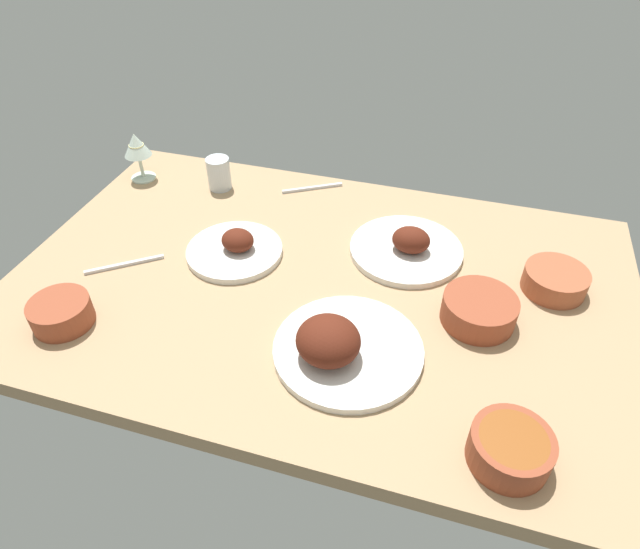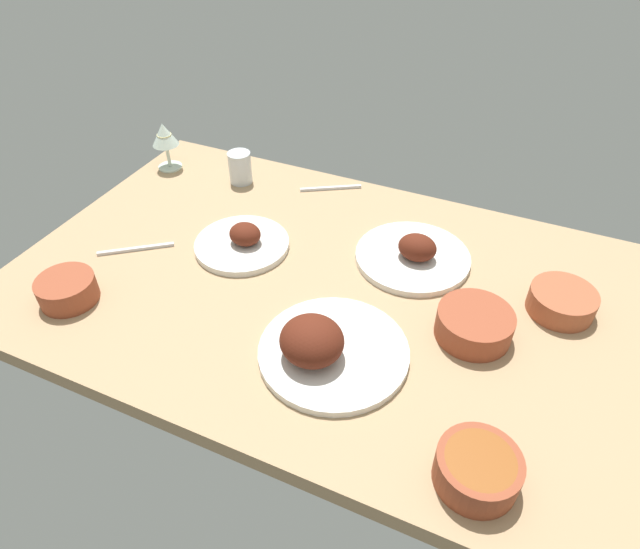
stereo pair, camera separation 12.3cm
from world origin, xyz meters
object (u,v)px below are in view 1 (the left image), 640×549
(bowl_onions, at_px, (61,312))
(wine_glass, at_px, (137,147))
(water_tumbler, at_px, (219,173))
(plate_far_side, at_px, (407,247))
(plate_center_main, at_px, (339,345))
(bowl_cream, at_px, (555,280))
(fork_loose, at_px, (125,264))
(bowl_soup, at_px, (510,448))
(spoon_loose, at_px, (312,188))
(bowl_pasta, at_px, (479,309))
(plate_near_viewer, at_px, (235,248))

(bowl_onions, xyz_separation_m, wine_glass, (-0.15, 0.57, 0.07))
(water_tumbler, bearing_deg, plate_far_side, -14.91)
(plate_center_main, relative_size, bowl_cream, 2.14)
(fork_loose, bearing_deg, bowl_soup, 126.70)
(wine_glass, relative_size, spoon_loose, 0.81)
(wine_glass, bearing_deg, fork_loose, -65.79)
(bowl_pasta, distance_m, fork_loose, 0.81)
(plate_near_viewer, xyz_separation_m, bowl_onions, (-0.25, -0.32, 0.01))
(bowl_soup, xyz_separation_m, fork_loose, (-0.88, 0.26, -0.03))
(fork_loose, distance_m, spoon_loose, 0.55)
(bowl_cream, bearing_deg, bowl_soup, -100.22)
(plate_far_side, relative_size, bowl_pasta, 1.76)
(spoon_loose, bearing_deg, wine_glass, -21.14)
(plate_far_side, relative_size, bowl_soup, 2.01)
(plate_near_viewer, bearing_deg, water_tumbler, 121.14)
(plate_center_main, distance_m, bowl_cream, 0.52)
(bowl_onions, height_order, spoon_loose, bowl_onions)
(bowl_onions, bearing_deg, bowl_soup, -4.00)
(plate_far_side, xyz_separation_m, plate_center_main, (-0.07, -0.36, 0.01))
(plate_near_viewer, xyz_separation_m, wine_glass, (-0.40, 0.25, 0.08))
(bowl_onions, bearing_deg, wine_glass, 104.52)
(plate_far_side, height_order, plate_near_viewer, plate_far_side)
(water_tumbler, height_order, fork_loose, water_tumbler)
(wine_glass, height_order, water_tumbler, wine_glass)
(bowl_onions, height_order, water_tumbler, water_tumbler)
(bowl_cream, xyz_separation_m, wine_glass, (-1.13, 0.17, 0.07))
(bowl_soup, xyz_separation_m, bowl_onions, (-0.90, 0.06, -0.00))
(plate_center_main, bearing_deg, bowl_soup, -22.78)
(wine_glass, distance_m, spoon_loose, 0.50)
(bowl_cream, bearing_deg, wine_glass, 171.49)
(bowl_soup, relative_size, bowl_pasta, 0.88)
(plate_near_viewer, relative_size, bowl_pasta, 1.50)
(wine_glass, relative_size, fork_loose, 0.77)
(bowl_cream, relative_size, spoon_loose, 0.80)
(spoon_loose, bearing_deg, bowl_onions, 31.64)
(bowl_pasta, bearing_deg, fork_loose, -176.21)
(bowl_pasta, xyz_separation_m, bowl_onions, (-0.83, -0.25, -0.00))
(bowl_cream, distance_m, spoon_loose, 0.69)
(spoon_loose, bearing_deg, bowl_soup, 97.21)
(bowl_cream, bearing_deg, bowl_onions, -157.80)
(bowl_soup, height_order, fork_loose, bowl_soup)
(plate_center_main, distance_m, bowl_soup, 0.35)
(fork_loose, bearing_deg, plate_near_viewer, 170.03)
(bowl_onions, bearing_deg, plate_near_viewer, 51.57)
(water_tumbler, bearing_deg, bowl_soup, -38.72)
(bowl_soup, height_order, bowl_cream, bowl_soup)
(plate_center_main, xyz_separation_m, wine_glass, (-0.72, 0.50, 0.07))
(plate_near_viewer, distance_m, bowl_cream, 0.73)
(fork_loose, bearing_deg, bowl_cream, 155.10)
(plate_far_side, relative_size, wine_glass, 1.94)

